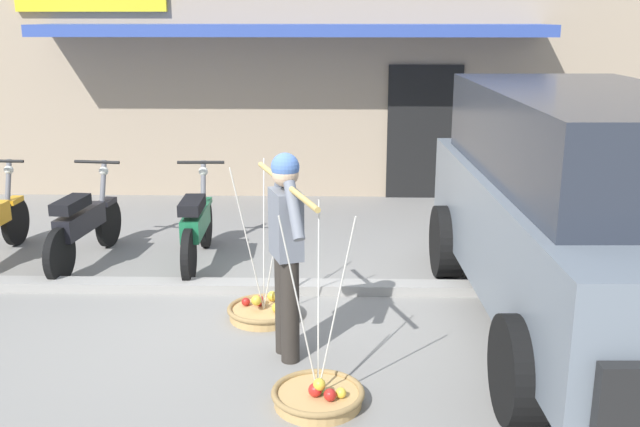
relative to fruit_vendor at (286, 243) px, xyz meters
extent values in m
plane|color=gray|center=(-0.33, 0.74, -0.98)|extent=(90.00, 90.00, 0.00)
cube|color=gray|center=(-0.33, 1.44, -0.93)|extent=(20.00, 0.24, 0.10)
cylinder|color=#2D2823|center=(-0.03, 0.08, -0.55)|extent=(0.15, 0.15, 0.86)
cylinder|color=#2D2823|center=(0.03, -0.08, -0.55)|extent=(0.15, 0.15, 0.86)
cube|color=slate|center=(0.00, 0.00, 0.15)|extent=(0.30, 0.39, 0.54)
sphere|color=#E0B78E|center=(0.00, 0.00, 0.56)|extent=(0.21, 0.21, 0.21)
sphere|color=#4C70B2|center=(0.00, 0.00, 0.61)|extent=(0.22, 0.22, 0.22)
cylinder|color=slate|center=(-0.08, 0.23, 0.32)|extent=(0.20, 0.35, 0.43)
cylinder|color=slate|center=(0.08, -0.23, 0.32)|extent=(0.20, 0.35, 0.43)
cylinder|color=tan|center=(0.00, 0.00, 0.47)|extent=(0.59, 1.55, 0.04)
cylinder|color=tan|center=(-0.27, 0.77, -0.93)|extent=(0.63, 0.63, 0.09)
torus|color=olive|center=(-0.27, 0.77, -0.88)|extent=(0.68, 0.68, 0.05)
sphere|color=#AB1F1B|center=(-0.45, 0.84, -0.85)|extent=(0.08, 0.08, 0.08)
sphere|color=gold|center=(-0.14, 0.68, -0.84)|extent=(0.10, 0.10, 0.10)
sphere|color=yellow|center=(-0.21, 0.97, -0.84)|extent=(0.09, 0.09, 0.09)
sphere|color=red|center=(-0.32, 0.85, -0.84)|extent=(0.10, 0.10, 0.10)
sphere|color=gold|center=(-0.33, 0.72, -0.78)|extent=(0.10, 0.10, 0.10)
cylinder|color=silver|center=(-0.27, 0.91, -0.21)|extent=(0.01, 0.30, 1.36)
cylinder|color=silver|center=(-0.40, 0.70, -0.21)|extent=(0.26, 0.16, 1.36)
cylinder|color=silver|center=(-0.15, 0.70, -0.21)|extent=(0.26, 0.16, 1.36)
cylinder|color=tan|center=(0.27, -0.77, -0.93)|extent=(0.63, 0.63, 0.09)
torus|color=olive|center=(0.27, -0.77, -0.88)|extent=(0.68, 0.68, 0.05)
sphere|color=red|center=(0.36, -0.87, -0.84)|extent=(0.09, 0.09, 0.09)
sphere|color=red|center=(0.25, -0.82, -0.84)|extent=(0.10, 0.10, 0.10)
sphere|color=#7BBE48|center=(0.28, -0.78, -0.85)|extent=(0.08, 0.08, 0.08)
sphere|color=yellow|center=(0.44, -0.83, -0.85)|extent=(0.08, 0.08, 0.08)
sphere|color=gold|center=(0.28, -0.82, -0.79)|extent=(0.09, 0.09, 0.09)
cylinder|color=silver|center=(0.27, -0.62, -0.21)|extent=(0.01, 0.30, 1.36)
cylinder|color=silver|center=(0.15, -0.84, -0.21)|extent=(0.26, 0.16, 1.36)
cylinder|color=silver|center=(0.40, -0.84, -0.21)|extent=(0.26, 0.16, 1.36)
cylinder|color=black|center=(-3.50, 2.93, -0.69)|extent=(0.10, 0.58, 0.58)
cube|color=orange|center=(-3.50, 2.93, -0.43)|extent=(0.15, 0.29, 0.06)
cylinder|color=slate|center=(-3.51, 2.83, -0.30)|extent=(0.07, 0.30, 0.76)
cylinder|color=black|center=(-3.51, 2.75, 0.09)|extent=(0.54, 0.06, 0.04)
sphere|color=silver|center=(-3.50, 2.91, -0.05)|extent=(0.11, 0.11, 0.11)
cylinder|color=black|center=(-2.36, 2.90, -0.69)|extent=(0.14, 0.59, 0.58)
cylinder|color=black|center=(-2.49, 1.67, -0.69)|extent=(0.14, 0.59, 0.58)
cube|color=black|center=(-2.36, 2.90, -0.43)|extent=(0.17, 0.29, 0.06)
cube|color=black|center=(-2.43, 2.19, -0.47)|extent=(0.30, 0.92, 0.24)
cube|color=black|center=(-2.45, 2.01, -0.23)|extent=(0.28, 0.58, 0.12)
cylinder|color=slate|center=(-2.37, 2.81, -0.30)|extent=(0.09, 0.30, 0.76)
cylinder|color=black|center=(-2.38, 2.73, 0.09)|extent=(0.54, 0.09, 0.04)
sphere|color=silver|center=(-2.36, 2.88, -0.05)|extent=(0.11, 0.11, 0.11)
cylinder|color=black|center=(-1.18, 2.91, -0.69)|extent=(0.10, 0.58, 0.58)
cylinder|color=black|center=(-1.14, 1.68, -0.69)|extent=(0.10, 0.58, 0.58)
cube|color=#19663D|center=(-1.18, 2.91, -0.43)|extent=(0.15, 0.28, 0.06)
cube|color=#19663D|center=(-1.16, 2.20, -0.47)|extent=(0.23, 0.91, 0.24)
cube|color=black|center=(-1.15, 2.02, -0.23)|extent=(0.24, 0.57, 0.12)
cylinder|color=slate|center=(-1.18, 2.81, -0.30)|extent=(0.07, 0.30, 0.76)
cylinder|color=black|center=(-1.17, 2.73, 0.09)|extent=(0.54, 0.05, 0.04)
sphere|color=silver|center=(-1.18, 2.89, -0.05)|extent=(0.11, 0.11, 0.11)
cube|color=slate|center=(2.56, 0.55, -0.12)|extent=(2.03, 4.75, 0.96)
cube|color=#282D38|center=(2.55, 0.70, 0.74)|extent=(1.81, 3.71, 0.76)
cylinder|color=black|center=(1.65, -0.93, -0.60)|extent=(0.28, 0.77, 0.76)
cylinder|color=black|center=(3.47, 2.03, -0.60)|extent=(0.28, 0.77, 0.76)
cylinder|color=black|center=(1.57, 1.98, -0.60)|extent=(0.28, 0.77, 0.76)
cube|color=tan|center=(-0.26, 7.96, 1.12)|extent=(13.00, 5.00, 4.20)
cube|color=#334CA3|center=(-0.26, 4.96, 1.52)|extent=(7.15, 1.00, 0.16)
cube|color=black|center=(1.69, 5.44, 0.02)|extent=(1.10, 0.06, 2.00)
camera|label=1|loc=(0.40, -5.48, 1.74)|focal=41.02mm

